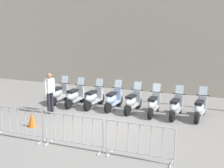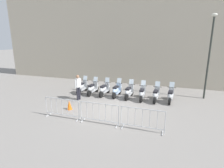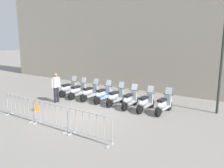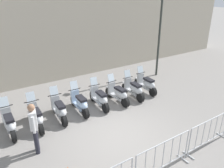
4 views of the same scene
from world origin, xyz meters
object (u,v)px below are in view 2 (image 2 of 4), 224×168
street_lamp (210,49)px  barrier_segment_0 (62,108)px  motorcycle_5 (142,93)px  motorcycle_7 (171,95)px  motorcycle_4 (129,92)px  motorcycle_0 (82,87)px  motorcycle_1 (92,89)px  traffic_cone (69,105)px  motorcycle_2 (104,89)px  motorcycle_3 (117,90)px  barrier_segment_2 (142,120)px  barrier_segment_1 (99,114)px  officer_near_row_end (78,86)px  motorcycle_6 (156,95)px

street_lamp → barrier_segment_0: bearing=-136.5°
motorcycle_5 → motorcycle_7: 1.85m
motorcycle_4 → motorcycle_5: same height
motorcycle_0 → motorcycle_7: same height
motorcycle_1 → traffic_cone: bearing=-85.6°
motorcycle_2 → street_lamp: size_ratio=0.31×
motorcycle_0 → motorcycle_3: same height
barrier_segment_2 → street_lamp: street_lamp is taller
barrier_segment_0 → motorcycle_1: bearing=98.4°
motorcycle_3 → motorcycle_5: 1.87m
motorcycle_2 → motorcycle_3: bearing=9.2°
barrier_segment_1 → street_lamp: size_ratio=0.36×
motorcycle_2 → barrier_segment_0: 4.35m
motorcycle_5 → officer_near_row_end: bearing=-156.0°
motorcycle_7 → barrier_segment_2: 4.50m
barrier_segment_1 → barrier_segment_2: (2.09, 0.20, 0.00)m
motorcycle_7 → barrier_segment_1: (-2.81, -4.64, 0.07)m
barrier_segment_1 → officer_near_row_end: officer_near_row_end is taller
motorcycle_7 → officer_near_row_end: size_ratio=1.00×
motorcycle_5 → motorcycle_6: size_ratio=1.00×
motorcycle_2 → motorcycle_4: same height
street_lamp → traffic_cone: bearing=-143.0°
motorcycle_5 → traffic_cone: size_ratio=3.13×
street_lamp → motorcycle_5: bearing=-151.8°
barrier_segment_0 → traffic_cone: 1.17m
officer_near_row_end → motorcycle_4: bearing=29.9°
motorcycle_0 → motorcycle_2: 1.85m
motorcycle_1 → barrier_segment_0: 4.24m
motorcycle_6 → motorcycle_7: (0.91, 0.23, 0.00)m
motorcycle_5 → motorcycle_3: bearing=-178.7°
motorcycle_0 → motorcycle_1: same height
barrier_segment_1 → officer_near_row_end: 3.96m
barrier_segment_0 → traffic_cone: bearing=109.4°
barrier_segment_2 → officer_near_row_end: (-5.07, 2.36, 0.46)m
motorcycle_0 → motorcycle_1: (0.93, -0.02, 0.00)m
barrier_segment_2 → officer_near_row_end: size_ratio=1.16×
street_lamp → motorcycle_7: bearing=-139.4°
motorcycle_0 → barrier_segment_2: bearing=-33.6°
motorcycle_3 → motorcycle_6: same height
motorcycle_2 → street_lamp: (6.66, 2.27, 2.95)m
motorcycle_1 → barrier_segment_2: bearing=-38.3°
motorcycle_0 → motorcycle_3: (2.77, 0.27, 0.00)m
motorcycle_1 → motorcycle_3: size_ratio=1.00×
motorcycle_1 → motorcycle_4: size_ratio=1.00×
motorcycle_6 → motorcycle_5: bearing=-174.3°
motorcycle_7 → barrier_segment_0: size_ratio=0.86×
motorcycle_6 → barrier_segment_0: 6.11m
motorcycle_3 → motorcycle_6: 2.78m
barrier_segment_2 → officer_near_row_end: bearing=155.0°
motorcycle_1 → motorcycle_5: same height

